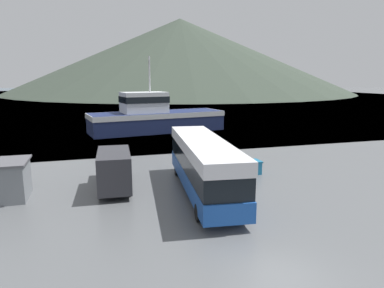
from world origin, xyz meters
name	(u,v)px	position (x,y,z in m)	size (l,w,h in m)	color
ground_plane	(276,276)	(0.00, 0.00, 0.00)	(400.00, 400.00, 0.00)	#515456
water_surface	(105,95)	(0.00, 141.00, 0.00)	(240.00, 240.00, 0.00)	#475B6B
hill_backdrop	(180,56)	(37.50, 158.36, 17.64)	(162.08, 162.08, 35.29)	#333D33
tour_bus	(203,163)	(0.34, 9.50, 1.90)	(3.84, 12.21, 3.39)	#194799
delivery_van	(114,168)	(-4.93, 11.93, 1.35)	(2.37, 6.38, 2.57)	#2D2D33
fishing_boat	(155,117)	(1.93, 35.05, 2.00)	(18.47, 8.20, 9.86)	#19234C
storage_bin	(252,167)	(5.26, 12.59, 0.51)	(1.19, 1.16, 1.01)	teal
dock_kiosk	(6,180)	(-11.24, 11.73, 1.17)	(2.63, 2.94, 2.33)	slate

